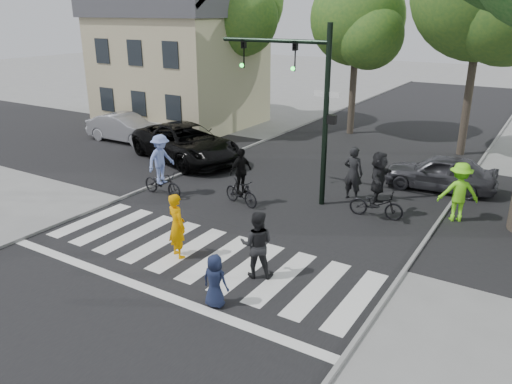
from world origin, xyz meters
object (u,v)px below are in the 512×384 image
pedestrian_adult (257,244)px  cyclist_left (162,170)px  car_grey (440,172)px  pedestrian_woman (177,226)px  car_suv (186,143)px  pedestrian_child (215,281)px  traffic_signal (303,89)px  car_silver (126,128)px  cyclist_mid (241,182)px  cyclist_right (378,189)px

pedestrian_adult → cyclist_left: size_ratio=0.77×
pedestrian_adult → car_grey: (2.39, 9.12, -0.20)m
pedestrian_woman → cyclist_left: (-3.60, 3.40, 0.07)m
cyclist_left → car_suv: 4.52m
car_suv → car_grey: 10.71m
pedestrian_child → car_grey: bearing=-107.7°
traffic_signal → car_suv: size_ratio=1.03×
pedestrian_child → car_suv: car_suv is taller
traffic_signal → pedestrian_child: 7.94m
pedestrian_child → car_silver: size_ratio=0.30×
pedestrian_adult → car_grey: 9.43m
car_grey → car_suv: bearing=-84.6°
car_silver → pedestrian_woman: bearing=-130.0°
pedestrian_child → cyclist_mid: bearing=-66.6°
traffic_signal → car_silver: size_ratio=1.40×
cyclist_right → car_grey: size_ratio=0.56×
pedestrian_woman → car_silver: pedestrian_woman is taller
traffic_signal → pedestrian_adult: 6.40m
pedestrian_child → cyclist_left: size_ratio=0.56×
car_silver → car_grey: car_silver is taller
traffic_signal → car_suv: (-6.58, 1.72, -3.09)m
pedestrian_adult → pedestrian_child: bearing=63.0°
traffic_signal → pedestrian_woman: 6.45m
pedestrian_woman → pedestrian_child: 2.73m
traffic_signal → cyclist_right: (2.83, -0.16, -2.92)m
car_suv → pedestrian_adult: bearing=-113.4°
pedestrian_child → car_grey: (2.46, 10.78, 0.04)m
cyclist_left → car_grey: (8.38, 5.94, -0.30)m
pedestrian_child → cyclist_left: (-5.91, 4.84, 0.34)m
car_suv → car_grey: bearing=-61.5°
pedestrian_adult → car_suv: pedestrian_adult is taller
pedestrian_woman → cyclist_mid: cyclist_mid is taller
pedestrian_woman → cyclist_left: bearing=-21.8°
car_suv → car_silver: bearing=95.3°
cyclist_mid → cyclist_right: (4.33, 1.37, 0.16)m
cyclist_mid → car_grey: cyclist_mid is taller
cyclist_right → car_silver: 14.60m
cyclist_left → cyclist_mid: 3.02m
cyclist_left → cyclist_right: (7.26, 2.09, 0.01)m
car_silver → traffic_signal: bearing=-105.3°
traffic_signal → pedestrian_adult: size_ratio=3.43×
pedestrian_woman → cyclist_right: 6.60m
traffic_signal → cyclist_left: size_ratio=2.66×
traffic_signal → pedestrian_child: traffic_signal is taller
car_grey → cyclist_right: bearing=-21.3°
pedestrian_adult → car_suv: size_ratio=0.30×
pedestrian_child → car_silver: 16.29m
traffic_signal → car_grey: size_ratio=1.51×
pedestrian_child → cyclist_right: size_ratio=0.58×
pedestrian_woman → car_suv: size_ratio=0.31×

